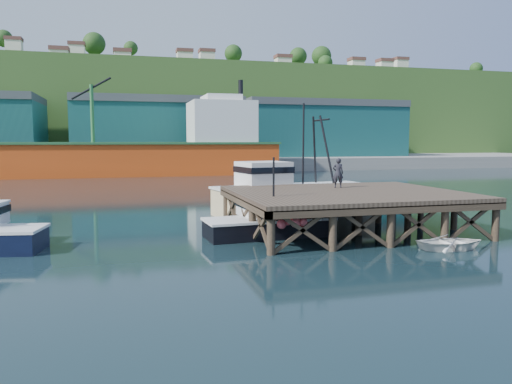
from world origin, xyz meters
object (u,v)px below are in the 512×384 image
object	(u,v)px
trawler	(292,191)
dinghy	(451,243)
dockworker	(338,173)
boat_black	(267,221)

from	to	relation	value
trawler	dinghy	size ratio (longest dim) A/B	3.80
dinghy	dockworker	world-z (taller)	dockworker
dockworker	boat_black	bearing A→B (deg)	44.15
dinghy	boat_black	bearing A→B (deg)	56.90
dinghy	dockworker	distance (m)	8.50
boat_black	dockworker	size ratio (longest dim) A/B	3.86
boat_black	dinghy	size ratio (longest dim) A/B	2.22
boat_black	dinghy	distance (m)	8.88
trawler	dinghy	world-z (taller)	trawler
trawler	dockworker	xyz separation A→B (m)	(1.22, -4.49, 1.49)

